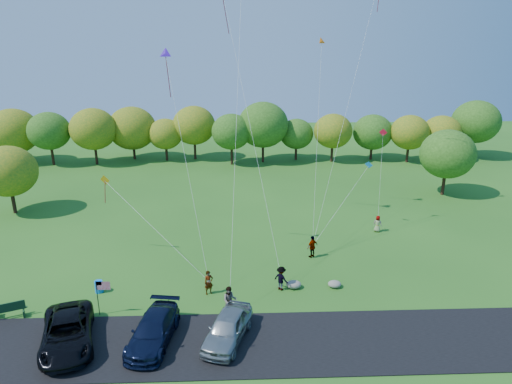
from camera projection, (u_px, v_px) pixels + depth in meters
ground at (228, 306)px, 30.25m from camera, size 140.00×140.00×0.00m
asphalt_lane at (226, 344)px, 26.45m from camera, size 44.00×6.00×0.06m
treeline at (243, 131)px, 62.48m from camera, size 76.17×26.66×8.58m
minivan_dark at (67, 332)px, 26.06m from camera, size 4.32×6.51×1.66m
minivan_navy at (153, 330)px, 26.33m from camera, size 2.90×5.58×1.55m
minivan_silver at (228, 328)px, 26.48m from camera, size 3.38×5.23×1.66m
flyer_a at (209, 283)px, 31.44m from camera, size 0.75×0.66×1.74m
flyer_b at (230, 300)px, 29.20m from camera, size 0.95×0.76×1.87m
flyer_c at (281, 278)px, 31.95m from camera, size 1.30×1.25×1.78m
flyer_d at (312, 247)px, 36.76m from camera, size 1.14×1.00×1.85m
flyer_e at (378, 224)px, 41.72m from camera, size 0.90×0.79×1.55m
park_bench at (9, 310)px, 28.78m from camera, size 1.95×1.07×1.11m
trash_barrel at (99, 287)px, 31.79m from camera, size 0.57×0.57×0.85m
flag_assembly at (101, 290)px, 28.72m from camera, size 0.90×0.59×2.44m
boulder_near at (294, 284)px, 32.37m from camera, size 1.08×0.85×0.54m
boulder_far at (335, 284)px, 32.47m from camera, size 0.94×0.78×0.49m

